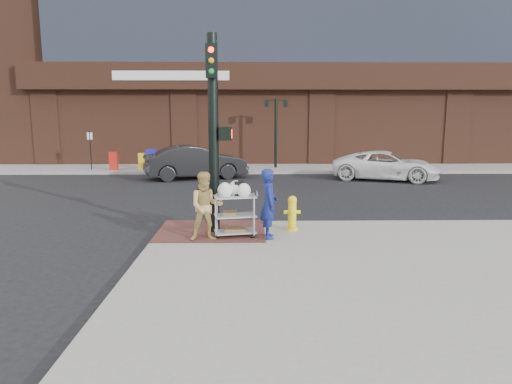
{
  "coord_description": "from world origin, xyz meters",
  "views": [
    {
      "loc": [
        0.38,
        -10.84,
        3.13
      ],
      "look_at": [
        0.57,
        0.5,
        1.25
      ],
      "focal_mm": 32.0,
      "sensor_mm": 36.0,
      "label": 1
    }
  ],
  "objects_px": {
    "sedan_dark": "(196,162)",
    "pedestrian_tan": "(206,206)",
    "lamp_post": "(276,125)",
    "minivan_white": "(386,166)",
    "woman_blue": "(269,204)",
    "utility_cart": "(235,212)",
    "fire_hydrant": "(292,213)",
    "traffic_signal_pole": "(214,129)"
  },
  "relations": [
    {
      "from": "minivan_white",
      "to": "fire_hydrant",
      "type": "distance_m",
      "value": 12.13
    },
    {
      "from": "sedan_dark",
      "to": "utility_cart",
      "type": "xyz_separation_m",
      "value": [
        2.34,
        -11.94,
        -0.06
      ]
    },
    {
      "from": "woman_blue",
      "to": "sedan_dark",
      "type": "distance_m",
      "value": 12.5
    },
    {
      "from": "woman_blue",
      "to": "minivan_white",
      "type": "height_order",
      "value": "woman_blue"
    },
    {
      "from": "woman_blue",
      "to": "fire_hydrant",
      "type": "xyz_separation_m",
      "value": [
        0.65,
        0.75,
        -0.39
      ]
    },
    {
      "from": "utility_cart",
      "to": "fire_hydrant",
      "type": "relative_size",
      "value": 1.51
    },
    {
      "from": "minivan_white",
      "to": "fire_hydrant",
      "type": "xyz_separation_m",
      "value": [
        -5.72,
        -10.69,
        -0.1
      ]
    },
    {
      "from": "utility_cart",
      "to": "fire_hydrant",
      "type": "height_order",
      "value": "utility_cart"
    },
    {
      "from": "traffic_signal_pole",
      "to": "woman_blue",
      "type": "relative_size",
      "value": 2.89
    },
    {
      "from": "woman_blue",
      "to": "minivan_white",
      "type": "relative_size",
      "value": 0.33
    },
    {
      "from": "traffic_signal_pole",
      "to": "woman_blue",
      "type": "bearing_deg",
      "value": -24.11
    },
    {
      "from": "pedestrian_tan",
      "to": "utility_cart",
      "type": "xyz_separation_m",
      "value": [
        0.69,
        0.35,
        -0.2
      ]
    },
    {
      "from": "pedestrian_tan",
      "to": "utility_cart",
      "type": "distance_m",
      "value": 0.8
    },
    {
      "from": "traffic_signal_pole",
      "to": "woman_blue",
      "type": "xyz_separation_m",
      "value": [
        1.37,
        -0.61,
        -1.82
      ]
    },
    {
      "from": "lamp_post",
      "to": "fire_hydrant",
      "type": "relative_size",
      "value": 4.32
    },
    {
      "from": "traffic_signal_pole",
      "to": "utility_cart",
      "type": "distance_m",
      "value": 2.16
    },
    {
      "from": "lamp_post",
      "to": "minivan_white",
      "type": "height_order",
      "value": "lamp_post"
    },
    {
      "from": "lamp_post",
      "to": "traffic_signal_pole",
      "type": "bearing_deg",
      "value": -99.24
    },
    {
      "from": "pedestrian_tan",
      "to": "minivan_white",
      "type": "xyz_separation_m",
      "value": [
        7.89,
        11.65,
        -0.27
      ]
    },
    {
      "from": "traffic_signal_pole",
      "to": "utility_cart",
      "type": "relative_size",
      "value": 3.57
    },
    {
      "from": "traffic_signal_pole",
      "to": "woman_blue",
      "type": "height_order",
      "value": "traffic_signal_pole"
    },
    {
      "from": "lamp_post",
      "to": "pedestrian_tan",
      "type": "bearing_deg",
      "value": -99.35
    },
    {
      "from": "minivan_white",
      "to": "woman_blue",
      "type": "bearing_deg",
      "value": 171.1
    },
    {
      "from": "utility_cart",
      "to": "minivan_white",
      "type": "bearing_deg",
      "value": 57.47
    },
    {
      "from": "woman_blue",
      "to": "pedestrian_tan",
      "type": "relative_size",
      "value": 1.03
    },
    {
      "from": "pedestrian_tan",
      "to": "minivan_white",
      "type": "bearing_deg",
      "value": 45.18
    },
    {
      "from": "woman_blue",
      "to": "utility_cart",
      "type": "bearing_deg",
      "value": 77.61
    },
    {
      "from": "utility_cart",
      "to": "woman_blue",
      "type": "bearing_deg",
      "value": -10.19
    },
    {
      "from": "minivan_white",
      "to": "fire_hydrant",
      "type": "height_order",
      "value": "minivan_white"
    },
    {
      "from": "pedestrian_tan",
      "to": "utility_cart",
      "type": "bearing_deg",
      "value": 16.14
    },
    {
      "from": "sedan_dark",
      "to": "pedestrian_tan",
      "type": "bearing_deg",
      "value": 169.69
    },
    {
      "from": "traffic_signal_pole",
      "to": "minivan_white",
      "type": "relative_size",
      "value": 0.97
    },
    {
      "from": "pedestrian_tan",
      "to": "lamp_post",
      "type": "bearing_deg",
      "value": 69.97
    },
    {
      "from": "traffic_signal_pole",
      "to": "fire_hydrant",
      "type": "xyz_separation_m",
      "value": [
        2.01,
        0.14,
        -2.21
      ]
    },
    {
      "from": "lamp_post",
      "to": "traffic_signal_pole",
      "type": "relative_size",
      "value": 0.8
    },
    {
      "from": "lamp_post",
      "to": "sedan_dark",
      "type": "bearing_deg",
      "value": -138.8
    },
    {
      "from": "lamp_post",
      "to": "sedan_dark",
      "type": "xyz_separation_m",
      "value": [
        -4.29,
        -3.75,
        -1.77
      ]
    },
    {
      "from": "minivan_white",
      "to": "utility_cart",
      "type": "relative_size",
      "value": 3.7
    },
    {
      "from": "lamp_post",
      "to": "minivan_white",
      "type": "relative_size",
      "value": 0.77
    },
    {
      "from": "utility_cart",
      "to": "fire_hydrant",
      "type": "bearing_deg",
      "value": 22.09
    },
    {
      "from": "traffic_signal_pole",
      "to": "pedestrian_tan",
      "type": "height_order",
      "value": "traffic_signal_pole"
    },
    {
      "from": "lamp_post",
      "to": "pedestrian_tan",
      "type": "relative_size",
      "value": 2.39
    }
  ]
}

